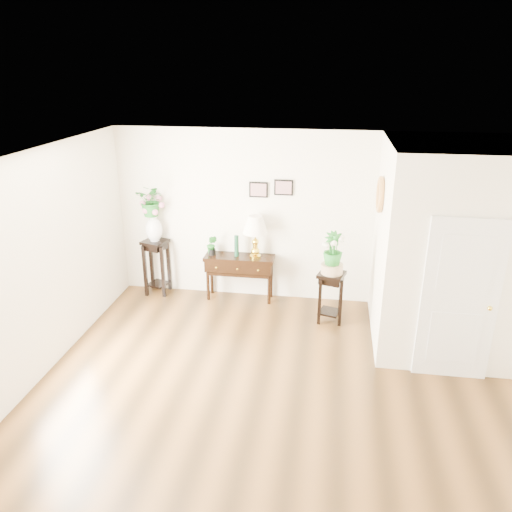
% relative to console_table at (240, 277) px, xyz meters
% --- Properties ---
extents(floor, '(6.00, 5.50, 0.02)m').
position_rel_console_table_xyz_m(floor, '(0.94, -2.55, -0.38)').
color(floor, brown).
rests_on(floor, ground).
extents(ceiling, '(6.00, 5.50, 0.02)m').
position_rel_console_table_xyz_m(ceiling, '(0.94, -2.55, 2.42)').
color(ceiling, white).
rests_on(ceiling, ground).
extents(wall_back, '(6.00, 0.02, 2.80)m').
position_rel_console_table_xyz_m(wall_back, '(0.94, 0.20, 1.02)').
color(wall_back, '#EDE1C5').
rests_on(wall_back, ground).
extents(wall_front, '(6.00, 0.02, 2.80)m').
position_rel_console_table_xyz_m(wall_front, '(0.94, -5.30, 1.02)').
color(wall_front, '#EDE1C5').
rests_on(wall_front, ground).
extents(wall_left, '(0.02, 5.50, 2.80)m').
position_rel_console_table_xyz_m(wall_left, '(-2.06, -2.55, 1.02)').
color(wall_left, '#EDE1C5').
rests_on(wall_left, ground).
extents(partition, '(1.80, 1.95, 2.80)m').
position_rel_console_table_xyz_m(partition, '(3.04, -0.78, 1.02)').
color(partition, '#EDE1C5').
rests_on(partition, floor).
extents(door, '(0.90, 0.05, 2.10)m').
position_rel_console_table_xyz_m(door, '(3.04, -1.78, 0.67)').
color(door, silver).
rests_on(door, floor).
extents(art_print_left, '(0.30, 0.02, 0.25)m').
position_rel_console_table_xyz_m(art_print_left, '(0.29, 0.18, 1.47)').
color(art_print_left, black).
rests_on(art_print_left, wall_back).
extents(art_print_right, '(0.30, 0.02, 0.25)m').
position_rel_console_table_xyz_m(art_print_right, '(0.69, 0.18, 1.52)').
color(art_print_right, black).
rests_on(art_print_right, wall_back).
extents(wall_ornament, '(0.07, 0.51, 0.51)m').
position_rel_console_table_xyz_m(wall_ornament, '(2.10, -0.65, 1.67)').
color(wall_ornament, '#B87643').
rests_on(wall_ornament, partition).
extents(console_table, '(1.15, 0.39, 0.77)m').
position_rel_console_table_xyz_m(console_table, '(0.00, 0.00, 0.00)').
color(console_table, black).
rests_on(console_table, floor).
extents(table_lamp, '(0.52, 0.52, 0.71)m').
position_rel_console_table_xyz_m(table_lamp, '(0.27, 0.00, 0.73)').
color(table_lamp, yellow).
rests_on(table_lamp, console_table).
extents(green_vase, '(0.08, 0.08, 0.36)m').
position_rel_console_table_xyz_m(green_vase, '(-0.05, 0.00, 0.55)').
color(green_vase, '#133D28').
rests_on(green_vase, console_table).
extents(potted_plant, '(0.19, 0.15, 0.32)m').
position_rel_console_table_xyz_m(potted_plant, '(-0.46, 0.00, 0.54)').
color(potted_plant, '#1C6A20').
rests_on(potted_plant, console_table).
extents(plant_stand_a, '(0.47, 0.47, 0.95)m').
position_rel_console_table_xyz_m(plant_stand_a, '(-1.44, 0.02, 0.09)').
color(plant_stand_a, black).
rests_on(plant_stand_a, floor).
extents(porcelain_vase, '(0.36, 0.36, 0.48)m').
position_rel_console_table_xyz_m(porcelain_vase, '(-1.44, 0.02, 0.80)').
color(porcelain_vase, silver).
rests_on(porcelain_vase, plant_stand_a).
extents(lily_arrangement, '(0.53, 0.48, 0.53)m').
position_rel_console_table_xyz_m(lily_arrangement, '(-1.44, 0.02, 1.24)').
color(lily_arrangement, '#1C6A20').
rests_on(lily_arrangement, porcelain_vase).
extents(plant_stand_b, '(0.46, 0.46, 0.79)m').
position_rel_console_table_xyz_m(plant_stand_b, '(1.51, -0.54, 0.01)').
color(plant_stand_b, black).
rests_on(plant_stand_b, floor).
extents(ceramic_bowl, '(0.38, 0.38, 0.14)m').
position_rel_console_table_xyz_m(ceramic_bowl, '(1.51, -0.54, 0.49)').
color(ceramic_bowl, tan).
rests_on(ceramic_bowl, plant_stand_b).
extents(narcissus, '(0.37, 0.37, 0.52)m').
position_rel_console_table_xyz_m(narcissus, '(1.51, -0.54, 0.79)').
color(narcissus, '#1C6A20').
rests_on(narcissus, ceramic_bowl).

